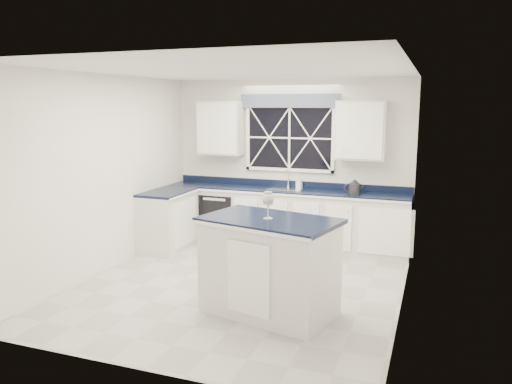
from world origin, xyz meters
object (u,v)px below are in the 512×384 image
at_px(wine_glass, 268,200).
at_px(dishwasher, 223,216).
at_px(kettle, 354,187).
at_px(island, 269,266).
at_px(faucet, 288,178).
at_px(soap_bottle, 299,182).

bearing_deg(wine_glass, dishwasher, 122.78).
relative_size(dishwasher, kettle, 2.68).
bearing_deg(wine_glass, island, 70.47).
xyz_separation_m(dishwasher, island, (1.73, -2.65, 0.13)).
bearing_deg(faucet, kettle, -10.87).
relative_size(faucet, soap_bottle, 1.56).
bearing_deg(wine_glass, soap_bottle, 98.47).
bearing_deg(island, faucet, 115.55).
bearing_deg(faucet, island, -77.47).
bearing_deg(island, wine_glass, -96.50).
xyz_separation_m(island, kettle, (0.49, 2.63, 0.50)).
bearing_deg(soap_bottle, wine_glass, -81.53).
relative_size(island, wine_glass, 5.42).
xyz_separation_m(island, soap_bottle, (-0.43, 2.83, 0.49)).
height_order(dishwasher, island, island).
bearing_deg(faucet, dishwasher, -169.98).
relative_size(dishwasher, island, 0.51).
height_order(island, soap_bottle, soap_bottle).
height_order(dishwasher, kettle, kettle).
distance_m(dishwasher, kettle, 2.31).
height_order(kettle, soap_bottle, kettle).
distance_m(faucet, kettle, 1.15).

